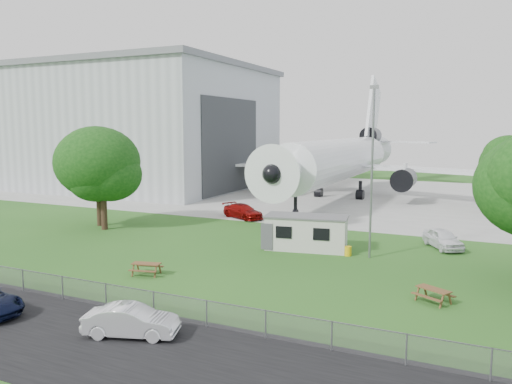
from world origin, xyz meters
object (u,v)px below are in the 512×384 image
at_px(picnic_west, 147,275).
at_px(car_centre_sedan, 131,321).
at_px(site_cabin, 307,232).
at_px(picnic_east, 433,302).
at_px(hangar, 124,127).
at_px(airliner, 341,158).

relative_size(picnic_west, car_centre_sedan, 0.43).
distance_m(site_cabin, picnic_east, 13.01).
xyz_separation_m(picnic_west, car_centre_sedan, (5.17, -7.90, 0.69)).
distance_m(hangar, picnic_east, 64.22).
bearing_deg(car_centre_sedan, picnic_east, -67.25).
xyz_separation_m(airliner, car_centre_sedan, (3.48, -47.66, -4.58)).
relative_size(hangar, picnic_east, 23.89).
bearing_deg(picnic_west, airliner, 74.38).
bearing_deg(picnic_east, hangar, 173.23).
bearing_deg(hangar, site_cabin, -35.40).
bearing_deg(site_cabin, picnic_east, -39.59).
bearing_deg(picnic_west, site_cabin, 43.41).
bearing_deg(hangar, car_centre_sedan, -50.47).
distance_m(airliner, site_cabin, 29.92).
distance_m(hangar, picnic_west, 53.44).
xyz_separation_m(hangar, airliner, (35.97, -0.14, -4.14)).
bearing_deg(site_cabin, hangar, 144.60).
xyz_separation_m(hangar, car_centre_sedan, (39.45, -47.80, -8.71)).
bearing_deg(car_centre_sedan, picnic_west, 14.96).
bearing_deg(airliner, hangar, 179.78).
bearing_deg(airliner, picnic_east, -67.82).
bearing_deg(airliner, car_centre_sedan, -85.83).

